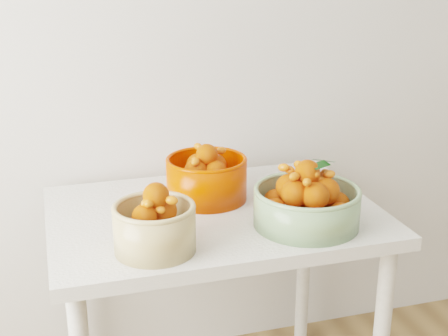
{
  "coord_description": "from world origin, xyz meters",
  "views": [
    {
      "loc": [
        -0.64,
        -0.1,
        1.5
      ],
      "look_at": [
        -0.17,
        1.5,
        0.92
      ],
      "focal_mm": 50.0,
      "sensor_mm": 36.0,
      "label": 1
    }
  ],
  "objects": [
    {
      "name": "table",
      "position": [
        -0.17,
        1.6,
        0.65
      ],
      "size": [
        1.0,
        0.7,
        0.75
      ],
      "color": "silver",
      "rests_on": "ground"
    },
    {
      "name": "bowl_cream",
      "position": [
        -0.39,
        1.39,
        0.82
      ],
      "size": [
        0.23,
        0.23,
        0.19
      ],
      "rotation": [
        0.0,
        0.0,
        -0.04
      ],
      "color": "tan",
      "rests_on": "table"
    },
    {
      "name": "bowl_green",
      "position": [
        0.06,
        1.42,
        0.82
      ],
      "size": [
        0.37,
        0.37,
        0.2
      ],
      "rotation": [
        0.0,
        0.0,
        0.22
      ],
      "color": "gray",
      "rests_on": "table"
    },
    {
      "name": "bowl_orange",
      "position": [
        -0.17,
        1.7,
        0.82
      ],
      "size": [
        0.33,
        0.33,
        0.19
      ],
      "rotation": [
        0.0,
        0.0,
        -0.34
      ],
      "color": "red",
      "rests_on": "table"
    }
  ]
}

